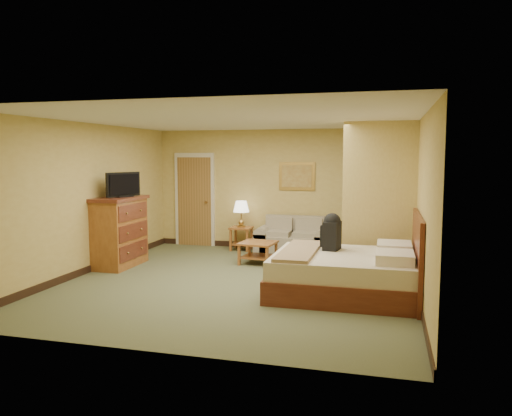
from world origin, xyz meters
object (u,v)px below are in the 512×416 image
(loveseat, at_px, (293,241))
(bed, at_px, (352,273))
(coffee_table, at_px, (258,248))
(dresser, at_px, (120,231))

(loveseat, relative_size, bed, 0.69)
(coffee_table, bearing_deg, dresser, -160.17)
(dresser, height_order, bed, dresser)
(dresser, bearing_deg, coffee_table, 19.83)
(loveseat, bearing_deg, dresser, -145.10)
(loveseat, xyz_separation_m, coffee_table, (-0.46, -1.13, 0.04))
(coffee_table, height_order, dresser, dresser)
(coffee_table, xyz_separation_m, dresser, (-2.41, -0.87, 0.35))
(loveseat, xyz_separation_m, bed, (1.42, -2.86, 0.08))
(coffee_table, distance_m, bed, 2.55)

